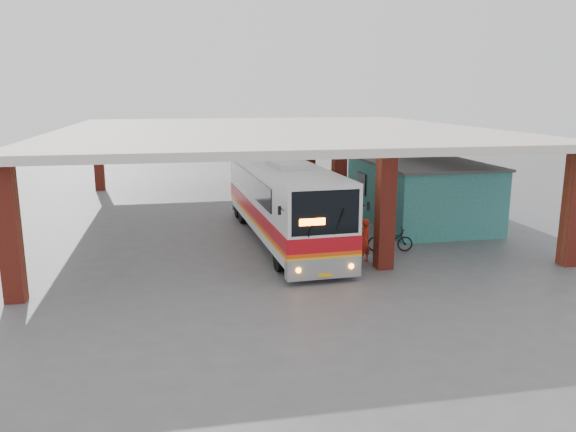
{
  "coord_description": "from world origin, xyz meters",
  "views": [
    {
      "loc": [
        -4.38,
        -21.95,
        6.38
      ],
      "look_at": [
        -0.02,
        0.0,
        1.47
      ],
      "focal_mm": 35.0,
      "sensor_mm": 36.0,
      "label": 1
    }
  ],
  "objects_px": {
    "red_chair": "(345,199)",
    "motorcycle": "(390,240)",
    "coach_bus": "(282,200)",
    "pedestrian": "(364,240)"
  },
  "relations": [
    {
      "from": "pedestrian",
      "to": "motorcycle",
      "type": "bearing_deg",
      "value": -170.85
    },
    {
      "from": "motorcycle",
      "to": "red_chair",
      "type": "bearing_deg",
      "value": 4.51
    },
    {
      "from": "coach_bus",
      "to": "red_chair",
      "type": "bearing_deg",
      "value": 51.39
    },
    {
      "from": "pedestrian",
      "to": "red_chair",
      "type": "distance_m",
      "value": 11.22
    },
    {
      "from": "pedestrian",
      "to": "red_chair",
      "type": "height_order",
      "value": "pedestrian"
    },
    {
      "from": "coach_bus",
      "to": "motorcycle",
      "type": "relative_size",
      "value": 6.79
    },
    {
      "from": "coach_bus",
      "to": "pedestrian",
      "type": "bearing_deg",
      "value": -60.62
    },
    {
      "from": "red_chair",
      "to": "motorcycle",
      "type": "bearing_deg",
      "value": -76.51
    },
    {
      "from": "coach_bus",
      "to": "motorcycle",
      "type": "distance_m",
      "value": 5.01
    },
    {
      "from": "pedestrian",
      "to": "red_chair",
      "type": "xyz_separation_m",
      "value": [
        2.56,
        10.91,
        -0.48
      ]
    }
  ]
}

